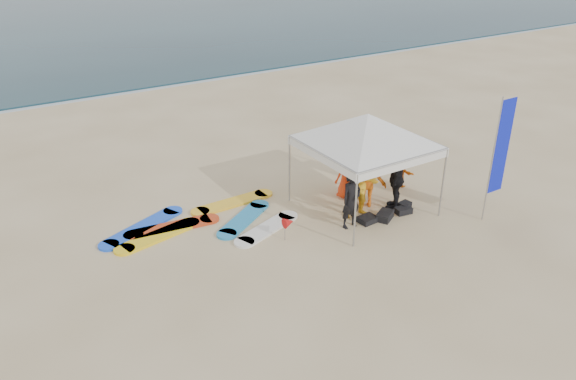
{
  "coord_description": "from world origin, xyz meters",
  "views": [
    {
      "loc": [
        -7.13,
        -8.52,
        7.62
      ],
      "look_at": [
        -0.1,
        2.6,
        1.2
      ],
      "focal_mm": 35.0,
      "sensor_mm": 36.0,
      "label": 1
    }
  ],
  "objects_px": {
    "person_orange_b": "(346,172)",
    "person_orange_a": "(367,178)",
    "person_black_b": "(396,178)",
    "marker_pennant": "(289,222)",
    "person_seated": "(401,173)",
    "person_black_a": "(351,200)",
    "person_yellow": "(362,186)",
    "surfboard_spread": "(201,223)",
    "feather_flag": "(501,148)",
    "canopy_tent": "(368,114)"
  },
  "relations": [
    {
      "from": "person_yellow",
      "to": "marker_pennant",
      "type": "height_order",
      "value": "person_yellow"
    },
    {
      "from": "person_black_b",
      "to": "marker_pennant",
      "type": "bearing_deg",
      "value": -42.57
    },
    {
      "from": "person_black_b",
      "to": "person_orange_b",
      "type": "height_order",
      "value": "person_black_b"
    },
    {
      "from": "person_black_b",
      "to": "person_seated",
      "type": "height_order",
      "value": "person_black_b"
    },
    {
      "from": "person_yellow",
      "to": "feather_flag",
      "type": "bearing_deg",
      "value": -19.13
    },
    {
      "from": "person_orange_a",
      "to": "person_black_b",
      "type": "bearing_deg",
      "value": 171.29
    },
    {
      "from": "person_yellow",
      "to": "feather_flag",
      "type": "height_order",
      "value": "feather_flag"
    },
    {
      "from": "person_yellow",
      "to": "surfboard_spread",
      "type": "relative_size",
      "value": 0.38
    },
    {
      "from": "person_orange_a",
      "to": "feather_flag",
      "type": "bearing_deg",
      "value": 171.84
    },
    {
      "from": "person_orange_a",
      "to": "marker_pennant",
      "type": "bearing_deg",
      "value": 44.6
    },
    {
      "from": "person_orange_b",
      "to": "canopy_tent",
      "type": "distance_m",
      "value": 2.26
    },
    {
      "from": "person_black_b",
      "to": "person_orange_b",
      "type": "bearing_deg",
      "value": -103.35
    },
    {
      "from": "person_black_b",
      "to": "marker_pennant",
      "type": "distance_m",
      "value": 3.55
    },
    {
      "from": "person_black_b",
      "to": "canopy_tent",
      "type": "distance_m",
      "value": 2.11
    },
    {
      "from": "person_black_a",
      "to": "marker_pennant",
      "type": "relative_size",
      "value": 2.54
    },
    {
      "from": "person_black_b",
      "to": "marker_pennant",
      "type": "xyz_separation_m",
      "value": [
        -3.52,
        0.16,
        -0.46
      ]
    },
    {
      "from": "person_orange_a",
      "to": "surfboard_spread",
      "type": "relative_size",
      "value": 0.35
    },
    {
      "from": "marker_pennant",
      "to": "feather_flag",
      "type": "bearing_deg",
      "value": -20.37
    },
    {
      "from": "person_orange_b",
      "to": "marker_pennant",
      "type": "xyz_separation_m",
      "value": [
        -2.82,
        -1.24,
        -0.29
      ]
    },
    {
      "from": "person_orange_b",
      "to": "marker_pennant",
      "type": "bearing_deg",
      "value": 11.19
    },
    {
      "from": "person_orange_a",
      "to": "marker_pennant",
      "type": "relative_size",
      "value": 2.71
    },
    {
      "from": "canopy_tent",
      "to": "feather_flag",
      "type": "relative_size",
      "value": 1.22
    },
    {
      "from": "person_seated",
      "to": "feather_flag",
      "type": "xyz_separation_m",
      "value": [
        0.71,
        -2.87,
        1.64
      ]
    },
    {
      "from": "person_black_a",
      "to": "person_orange_b",
      "type": "distance_m",
      "value": 1.89
    },
    {
      "from": "feather_flag",
      "to": "surfboard_spread",
      "type": "bearing_deg",
      "value": 150.54
    },
    {
      "from": "person_orange_a",
      "to": "canopy_tent",
      "type": "xyz_separation_m",
      "value": [
        -0.2,
        -0.08,
        1.98
      ]
    },
    {
      "from": "person_orange_b",
      "to": "person_orange_a",
      "type": "bearing_deg",
      "value": 86.3
    },
    {
      "from": "person_seated",
      "to": "person_orange_a",
      "type": "bearing_deg",
      "value": 89.43
    },
    {
      "from": "person_black_a",
      "to": "canopy_tent",
      "type": "height_order",
      "value": "canopy_tent"
    },
    {
      "from": "person_black_b",
      "to": "feather_flag",
      "type": "xyz_separation_m",
      "value": [
        1.88,
        -1.85,
        1.13
      ]
    },
    {
      "from": "canopy_tent",
      "to": "person_orange_a",
      "type": "bearing_deg",
      "value": 21.99
    },
    {
      "from": "person_yellow",
      "to": "person_orange_b",
      "type": "height_order",
      "value": "person_yellow"
    },
    {
      "from": "person_black_a",
      "to": "feather_flag",
      "type": "height_order",
      "value": "feather_flag"
    },
    {
      "from": "person_orange_a",
      "to": "person_seated",
      "type": "relative_size",
      "value": 1.94
    },
    {
      "from": "feather_flag",
      "to": "surfboard_spread",
      "type": "height_order",
      "value": "feather_flag"
    },
    {
      "from": "person_orange_a",
      "to": "feather_flag",
      "type": "relative_size",
      "value": 0.49
    },
    {
      "from": "person_black_a",
      "to": "person_seated",
      "type": "distance_m",
      "value": 3.18
    },
    {
      "from": "marker_pennant",
      "to": "person_orange_b",
      "type": "bearing_deg",
      "value": 23.72
    },
    {
      "from": "person_seated",
      "to": "surfboard_spread",
      "type": "height_order",
      "value": "person_seated"
    },
    {
      "from": "person_orange_b",
      "to": "marker_pennant",
      "type": "height_order",
      "value": "person_orange_b"
    },
    {
      "from": "person_yellow",
      "to": "person_black_b",
      "type": "relative_size",
      "value": 1.0
    },
    {
      "from": "person_black_b",
      "to": "person_orange_b",
      "type": "xyz_separation_m",
      "value": [
        -0.7,
        1.4,
        -0.17
      ]
    },
    {
      "from": "feather_flag",
      "to": "person_black_b",
      "type": "bearing_deg",
      "value": 135.52
    },
    {
      "from": "marker_pennant",
      "to": "surfboard_spread",
      "type": "bearing_deg",
      "value": 129.59
    },
    {
      "from": "person_black_a",
      "to": "person_orange_a",
      "type": "height_order",
      "value": "person_orange_a"
    },
    {
      "from": "person_black_b",
      "to": "person_orange_b",
      "type": "distance_m",
      "value": 1.57
    },
    {
      "from": "person_orange_a",
      "to": "person_orange_b",
      "type": "distance_m",
      "value": 0.83
    },
    {
      "from": "canopy_tent",
      "to": "marker_pennant",
      "type": "relative_size",
      "value": 6.79
    },
    {
      "from": "person_seated",
      "to": "marker_pennant",
      "type": "height_order",
      "value": "person_seated"
    },
    {
      "from": "feather_flag",
      "to": "canopy_tent",
      "type": "bearing_deg",
      "value": 138.61
    }
  ]
}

